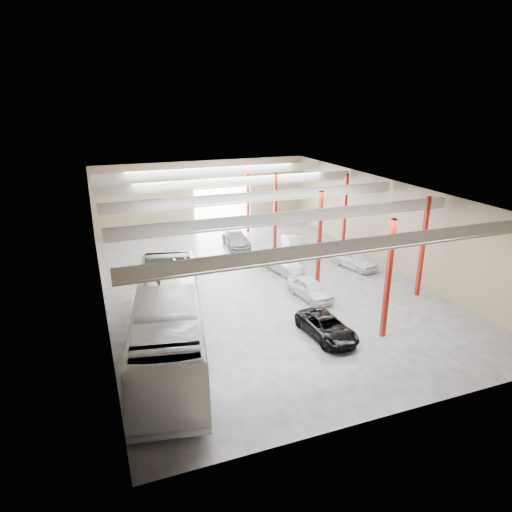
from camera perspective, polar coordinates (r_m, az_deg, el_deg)
depot_shell at (r=32.92m, az=0.32°, el=5.04°), size 22.12×32.12×7.06m
coach_bus at (r=24.52m, az=-10.84°, el=-8.08°), size 5.93×14.48×3.93m
black_sedan at (r=26.73m, az=8.83°, el=-8.76°), size 2.31×4.60×1.25m
car_row_a at (r=31.50m, az=6.76°, el=-4.03°), size 2.19×4.22×1.37m
car_row_b at (r=35.97m, az=3.25°, el=-0.90°), size 2.29×4.37×1.37m
car_row_c at (r=42.15m, az=-2.53°, el=2.20°), size 2.37×5.00×1.41m
car_right_near at (r=40.52m, az=4.89°, el=1.49°), size 2.26×4.67×1.47m
car_right_far at (r=37.56m, az=12.16°, el=-0.39°), size 2.70×4.47×1.42m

